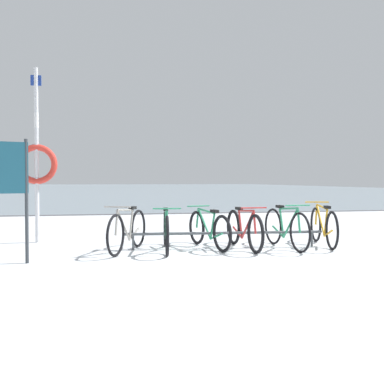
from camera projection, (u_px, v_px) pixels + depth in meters
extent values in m
cube|color=silver|center=(296.00, 290.00, 5.02)|extent=(80.00, 22.00, 0.08)
cube|color=gray|center=(122.00, 188.00, 69.81)|extent=(80.00, 110.00, 0.08)
cube|color=#47474C|center=(168.00, 214.00, 15.82)|extent=(80.00, 0.50, 0.05)
cylinder|color=#4C5156|center=(225.00, 233.00, 7.78)|extent=(3.62, 0.34, 0.05)
cylinder|color=#4C5156|center=(133.00, 242.00, 7.61)|extent=(0.04, 0.04, 0.28)
cylinder|color=#4C5156|center=(312.00, 239.00, 7.97)|extent=(0.04, 0.04, 0.28)
torus|color=black|center=(116.00, 235.00, 6.95)|extent=(0.32, 0.65, 0.69)
torus|color=black|center=(138.00, 228.00, 7.96)|extent=(0.32, 0.65, 0.69)
cylinder|color=gray|center=(124.00, 226.00, 7.27)|extent=(0.26, 0.52, 0.58)
cylinder|color=gray|center=(131.00, 225.00, 7.60)|extent=(0.11, 0.19, 0.52)
cylinder|color=gray|center=(125.00, 210.00, 7.34)|extent=(0.31, 0.64, 0.08)
cylinder|color=gray|center=(134.00, 234.00, 7.75)|extent=(0.22, 0.43, 0.19)
cylinder|color=gray|center=(117.00, 223.00, 6.98)|extent=(0.08, 0.12, 0.41)
cube|color=black|center=(133.00, 208.00, 7.67)|extent=(0.15, 0.22, 0.05)
cylinder|color=gray|center=(117.00, 207.00, 7.01)|extent=(0.43, 0.21, 0.02)
torus|color=black|center=(167.00, 236.00, 6.98)|extent=(0.11, 0.66, 0.66)
torus|color=black|center=(165.00, 228.00, 8.07)|extent=(0.11, 0.66, 0.66)
cylinder|color=#2D8C60|center=(166.00, 226.00, 7.33)|extent=(0.09, 0.57, 0.56)
cylinder|color=#2D8C60|center=(166.00, 225.00, 7.69)|extent=(0.06, 0.20, 0.50)
cylinder|color=#2D8C60|center=(166.00, 212.00, 7.41)|extent=(0.11, 0.71, 0.08)
cylinder|color=#2D8C60|center=(166.00, 234.00, 7.84)|extent=(0.08, 0.48, 0.18)
cylinder|color=#2D8C60|center=(167.00, 224.00, 7.02)|extent=(0.05, 0.12, 0.39)
cube|color=black|center=(166.00, 209.00, 7.76)|extent=(0.10, 0.21, 0.05)
cylinder|color=#2D8C60|center=(167.00, 209.00, 7.05)|extent=(0.46, 0.07, 0.02)
torus|color=black|center=(197.00, 228.00, 8.31)|extent=(0.20, 0.64, 0.64)
torus|color=black|center=(222.00, 234.00, 7.37)|extent=(0.20, 0.64, 0.64)
cylinder|color=#2D8C60|center=(204.00, 223.00, 8.00)|extent=(0.16, 0.53, 0.54)
cylinder|color=#2D8C60|center=(213.00, 226.00, 7.69)|extent=(0.08, 0.19, 0.48)
cylinder|color=#2D8C60|center=(206.00, 211.00, 7.92)|extent=(0.19, 0.66, 0.08)
cylinder|color=#2D8C60|center=(216.00, 236.00, 7.57)|extent=(0.14, 0.44, 0.18)
cylinder|color=#2D8C60|center=(198.00, 218.00, 8.26)|extent=(0.06, 0.12, 0.38)
cube|color=black|center=(215.00, 211.00, 7.61)|extent=(0.12, 0.21, 0.05)
cylinder|color=#2D8C60|center=(198.00, 206.00, 8.22)|extent=(0.45, 0.13, 0.02)
torus|color=black|center=(256.00, 234.00, 7.23)|extent=(0.09, 0.67, 0.66)
torus|color=black|center=(233.00, 227.00, 8.29)|extent=(0.09, 0.67, 0.66)
cylinder|color=#B22D2D|center=(248.00, 225.00, 7.57)|extent=(0.07, 0.57, 0.56)
cylinder|color=#B22D2D|center=(240.00, 224.00, 7.91)|extent=(0.05, 0.20, 0.50)
cylinder|color=#B22D2D|center=(246.00, 211.00, 7.64)|extent=(0.08, 0.71, 0.08)
cylinder|color=#B22D2D|center=(238.00, 232.00, 8.06)|extent=(0.06, 0.48, 0.18)
cylinder|color=#B22D2D|center=(255.00, 222.00, 7.26)|extent=(0.04, 0.12, 0.39)
cube|color=black|center=(239.00, 208.00, 7.98)|extent=(0.09, 0.20, 0.05)
cylinder|color=#B22D2D|center=(254.00, 208.00, 7.30)|extent=(0.46, 0.05, 0.02)
torus|color=black|center=(300.00, 233.00, 7.31)|extent=(0.09, 0.69, 0.69)
torus|color=black|center=(273.00, 226.00, 8.30)|extent=(0.09, 0.69, 0.69)
cylinder|color=#2D8C60|center=(290.00, 223.00, 7.63)|extent=(0.08, 0.54, 0.58)
cylinder|color=#2D8C60|center=(282.00, 223.00, 7.95)|extent=(0.05, 0.19, 0.52)
cylinder|color=#2D8C60|center=(288.00, 208.00, 7.70)|extent=(0.09, 0.67, 0.08)
cylinder|color=#2D8C60|center=(278.00, 232.00, 8.09)|extent=(0.07, 0.45, 0.19)
cylinder|color=#2D8C60|center=(299.00, 220.00, 7.34)|extent=(0.04, 0.11, 0.41)
cube|color=black|center=(280.00, 207.00, 8.02)|extent=(0.10, 0.21, 0.05)
cylinder|color=#2D8C60|center=(298.00, 205.00, 7.37)|extent=(0.46, 0.06, 0.02)
torus|color=black|center=(316.00, 224.00, 8.65)|extent=(0.18, 0.68, 0.69)
torus|color=black|center=(332.00, 231.00, 7.61)|extent=(0.18, 0.68, 0.69)
cylinder|color=gold|center=(321.00, 220.00, 8.31)|extent=(0.15, 0.55, 0.58)
cylinder|color=gold|center=(326.00, 223.00, 7.97)|extent=(0.07, 0.19, 0.52)
cylinder|color=gold|center=(322.00, 207.00, 8.22)|extent=(0.17, 0.68, 0.08)
cylinder|color=gold|center=(328.00, 233.00, 7.83)|extent=(0.13, 0.46, 0.19)
cylinder|color=gold|center=(316.00, 215.00, 8.61)|extent=(0.06, 0.12, 0.41)
cube|color=black|center=(327.00, 207.00, 7.88)|extent=(0.12, 0.21, 0.05)
cylinder|color=gold|center=(317.00, 202.00, 8.56)|extent=(0.46, 0.12, 0.02)
cylinder|color=#33383D|center=(27.00, 201.00, 6.39)|extent=(0.05, 0.05, 1.84)
cube|color=navy|center=(8.00, 168.00, 6.26)|extent=(0.54, 0.19, 0.75)
cylinder|color=silver|center=(37.00, 155.00, 8.50)|extent=(0.08, 0.08, 3.43)
cylinder|color=white|center=(36.00, 120.00, 8.48)|extent=(0.09, 0.09, 0.30)
torus|color=red|center=(37.00, 164.00, 8.50)|extent=(0.79, 0.12, 0.79)
cube|color=navy|center=(36.00, 80.00, 8.46)|extent=(0.20, 0.03, 0.20)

